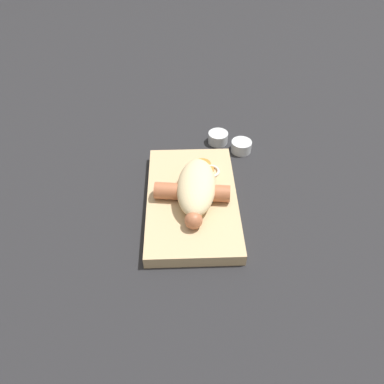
{
  "coord_description": "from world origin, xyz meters",
  "views": [
    {
      "loc": [
        -0.48,
        0.02,
        0.5
      ],
      "look_at": [
        0.0,
        0.0,
        0.03
      ],
      "focal_mm": 35.0,
      "sensor_mm": 36.0,
      "label": 1
    }
  ],
  "objects_px": {
    "bread_roll": "(196,186)",
    "condiment_cup_far": "(218,138)",
    "food_tray": "(192,201)",
    "condiment_cup_near": "(241,147)",
    "sausage": "(194,192)"
  },
  "relations": [
    {
      "from": "food_tray",
      "to": "condiment_cup_near",
      "type": "height_order",
      "value": "same"
    },
    {
      "from": "bread_roll",
      "to": "condiment_cup_far",
      "type": "height_order",
      "value": "bread_roll"
    },
    {
      "from": "food_tray",
      "to": "sausage",
      "type": "height_order",
      "value": "sausage"
    },
    {
      "from": "bread_roll",
      "to": "condiment_cup_near",
      "type": "bearing_deg",
      "value": -33.24
    },
    {
      "from": "bread_roll",
      "to": "sausage",
      "type": "distance_m",
      "value": 0.01
    },
    {
      "from": "condiment_cup_near",
      "to": "condiment_cup_far",
      "type": "distance_m",
      "value": 0.06
    },
    {
      "from": "condiment_cup_near",
      "to": "condiment_cup_far",
      "type": "relative_size",
      "value": 1.0
    },
    {
      "from": "condiment_cup_near",
      "to": "bread_roll",
      "type": "bearing_deg",
      "value": 146.76
    },
    {
      "from": "food_tray",
      "to": "condiment_cup_far",
      "type": "relative_size",
      "value": 6.33
    },
    {
      "from": "bread_roll",
      "to": "condiment_cup_near",
      "type": "height_order",
      "value": "bread_roll"
    },
    {
      "from": "condiment_cup_near",
      "to": "condiment_cup_far",
      "type": "bearing_deg",
      "value": 54.96
    },
    {
      "from": "bread_roll",
      "to": "sausage",
      "type": "height_order",
      "value": "bread_roll"
    },
    {
      "from": "food_tray",
      "to": "sausage",
      "type": "bearing_deg",
      "value": -151.9
    },
    {
      "from": "food_tray",
      "to": "condiment_cup_near",
      "type": "bearing_deg",
      "value": -35.04
    },
    {
      "from": "bread_roll",
      "to": "condiment_cup_far",
      "type": "bearing_deg",
      "value": -16.45
    }
  ]
}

